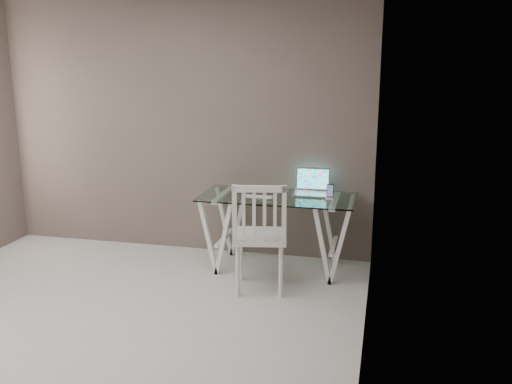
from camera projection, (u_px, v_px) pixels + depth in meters
room at (57, 111)px, 3.81m from camera, size 4.50×4.52×2.71m
desk at (278, 232)px, 5.60m from camera, size 1.50×0.70×0.75m
chair at (260, 232)px, 5.00m from camera, size 0.54×0.54×1.02m
laptop at (312, 188)px, 5.61m from camera, size 0.34×0.28×0.24m
keyboard at (259, 197)px, 5.47m from camera, size 0.30×0.13×0.01m
mouse at (267, 198)px, 5.39m from camera, size 0.10×0.06×0.03m
phone_dock at (330, 195)px, 5.40m from camera, size 0.08×0.08×0.14m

